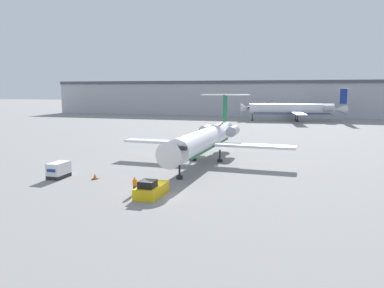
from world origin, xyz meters
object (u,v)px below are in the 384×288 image
(luggage_cart, at_px, (59,170))
(worker_near_tug, at_px, (135,185))
(traffic_cone_left, at_px, (95,176))
(pushback_tug, at_px, (151,189))
(airplane_parked_far_left, at_px, (294,109))
(airplane_main, at_px, (205,139))

(luggage_cart, height_order, worker_near_tug, luggage_cart)
(worker_near_tug, xyz_separation_m, traffic_cone_left, (-7.37, 4.65, -0.65))
(pushback_tug, xyz_separation_m, traffic_cone_left, (-9.19, 4.71, -0.35))
(luggage_cart, relative_size, worker_near_tug, 1.56)
(traffic_cone_left, height_order, airplane_parked_far_left, airplane_parked_far_left)
(pushback_tug, distance_m, airplane_parked_far_left, 96.82)
(pushback_tug, distance_m, worker_near_tug, 1.85)
(luggage_cart, distance_m, airplane_parked_far_left, 95.51)
(luggage_cart, bearing_deg, worker_near_tug, -18.50)
(worker_near_tug, bearing_deg, airplane_parked_far_left, 81.98)
(luggage_cart, bearing_deg, pushback_tug, -16.41)
(luggage_cart, height_order, traffic_cone_left, luggage_cart)
(airplane_main, bearing_deg, airplane_parked_far_left, 82.05)
(luggage_cart, xyz_separation_m, worker_near_tug, (11.88, -3.98, 0.01))
(airplane_main, xyz_separation_m, traffic_cone_left, (-10.07, -13.78, -3.13))
(worker_near_tug, distance_m, airplane_parked_far_left, 96.99)
(airplane_main, xyz_separation_m, airplane_parked_far_left, (10.83, 77.56, 0.52))
(worker_near_tug, bearing_deg, airplane_main, 81.67)
(traffic_cone_left, bearing_deg, airplane_parked_far_left, 77.11)
(worker_near_tug, relative_size, traffic_cone_left, 2.65)
(pushback_tug, height_order, traffic_cone_left, pushback_tug)
(airplane_main, distance_m, traffic_cone_left, 17.35)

